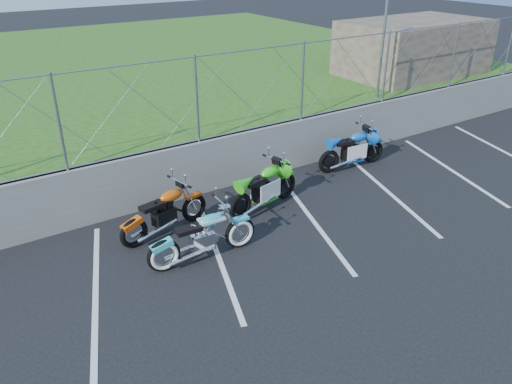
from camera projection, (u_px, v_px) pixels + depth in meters
ground at (243, 276)px, 9.08m from camera, size 90.00×90.00×0.00m
retaining_wall at (162, 177)px, 11.41m from camera, size 30.00×0.22×1.30m
grass_field at (54, 85)px, 18.88m from camera, size 30.00×20.00×1.30m
stone_building at (414, 47)px, 17.39m from camera, size 5.00×3.00×1.80m
chain_link_fence at (155, 107)px, 10.67m from camera, size 28.00×0.03×2.00m
sign_pole at (382, 46)px, 14.30m from camera, size 0.08×0.08×3.00m
parking_lines at (266, 233)px, 10.42m from camera, size 18.29×4.31×0.01m
cruiser_turquoise at (204, 238)px, 9.43m from camera, size 2.24×0.71×1.11m
naked_orange at (166, 213)px, 10.27m from camera, size 2.11×0.72×1.06m
sportbike_green at (265, 189)px, 11.24m from camera, size 2.10×0.74×1.10m
sportbike_blue at (353, 151)px, 13.33m from camera, size 2.12×0.76×1.10m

